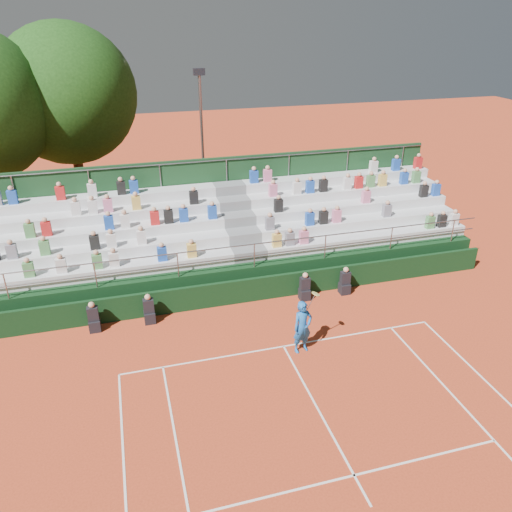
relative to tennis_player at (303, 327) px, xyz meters
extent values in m
plane|color=#C54320|center=(-0.52, 0.36, -0.95)|extent=(90.00, 90.00, 0.00)
cube|color=white|center=(-0.52, 0.36, -0.94)|extent=(11.00, 0.06, 0.01)
cube|color=white|center=(-0.52, -2.84, -0.94)|extent=(0.06, 6.40, 0.01)
cube|color=white|center=(-0.52, -5.13, -0.94)|extent=(8.22, 0.06, 0.01)
cube|color=black|center=(-0.52, 3.56, -0.45)|extent=(20.00, 0.15, 1.00)
cube|color=black|center=(-6.73, 3.11, -0.73)|extent=(0.40, 0.40, 0.44)
cube|color=black|center=(-6.73, 3.11, -0.25)|extent=(0.38, 0.25, 0.55)
sphere|color=tan|center=(-6.73, 3.11, 0.13)|extent=(0.22, 0.22, 0.22)
cube|color=black|center=(-4.79, 3.11, -0.73)|extent=(0.40, 0.40, 0.44)
cube|color=black|center=(-4.79, 3.11, -0.25)|extent=(0.38, 0.25, 0.55)
sphere|color=tan|center=(-4.79, 3.11, 0.13)|extent=(0.22, 0.22, 0.22)
cube|color=black|center=(1.27, 3.11, -0.73)|extent=(0.40, 0.40, 0.44)
cube|color=black|center=(1.27, 3.11, -0.25)|extent=(0.38, 0.25, 0.55)
sphere|color=tan|center=(1.27, 3.11, 0.13)|extent=(0.22, 0.22, 0.22)
cube|color=black|center=(3.00, 3.11, -0.73)|extent=(0.40, 0.40, 0.44)
cube|color=black|center=(3.00, 3.11, -0.25)|extent=(0.38, 0.25, 0.55)
sphere|color=tan|center=(3.00, 3.11, 0.13)|extent=(0.22, 0.22, 0.22)
cube|color=black|center=(-0.52, 6.66, -0.35)|extent=(20.00, 5.20, 1.20)
cube|color=silver|center=(-5.87, 4.99, 0.46)|extent=(9.30, 0.85, 0.42)
cube|color=silver|center=(4.83, 4.99, 0.46)|extent=(9.30, 0.85, 0.42)
cube|color=slate|center=(-0.52, 4.99, 0.46)|extent=(1.40, 0.85, 0.42)
cube|color=silver|center=(-5.87, 5.84, 0.88)|extent=(9.30, 0.85, 0.42)
cube|color=silver|center=(4.83, 5.84, 0.88)|extent=(9.30, 0.85, 0.42)
cube|color=slate|center=(-0.52, 5.84, 0.88)|extent=(1.40, 0.85, 0.42)
cube|color=silver|center=(-5.87, 6.69, 1.30)|extent=(9.30, 0.85, 0.42)
cube|color=silver|center=(4.83, 6.69, 1.30)|extent=(9.30, 0.85, 0.42)
cube|color=slate|center=(-0.52, 6.69, 1.30)|extent=(1.40, 0.85, 0.42)
cube|color=silver|center=(-5.87, 7.54, 1.72)|extent=(9.30, 0.85, 0.42)
cube|color=silver|center=(4.83, 7.54, 1.72)|extent=(9.30, 0.85, 0.42)
cube|color=slate|center=(-0.52, 7.54, 1.72)|extent=(1.40, 0.85, 0.42)
cube|color=silver|center=(-5.87, 8.39, 2.14)|extent=(9.30, 0.85, 0.42)
cube|color=silver|center=(4.83, 8.39, 2.14)|extent=(9.30, 0.85, 0.42)
cube|color=slate|center=(-0.52, 8.39, 2.14)|extent=(1.40, 0.85, 0.42)
cube|color=#183E1F|center=(-0.52, 8.91, 1.25)|extent=(20.00, 0.12, 4.40)
cylinder|color=gray|center=(-0.52, 4.11, 1.25)|extent=(20.00, 0.05, 0.05)
cylinder|color=gray|center=(-0.52, 8.81, 3.35)|extent=(20.00, 0.05, 0.05)
cube|color=#4C8C4C|center=(-8.83, 4.84, 0.95)|extent=(0.36, 0.24, 0.56)
cube|color=silver|center=(-7.70, 4.84, 0.95)|extent=(0.36, 0.24, 0.56)
cube|color=#4C8C4C|center=(-6.43, 4.84, 0.95)|extent=(0.36, 0.24, 0.56)
cube|color=silver|center=(-5.82, 4.84, 0.95)|extent=(0.36, 0.24, 0.56)
cube|color=#1E4CB2|center=(-4.02, 4.84, 0.95)|extent=(0.36, 0.24, 0.56)
cube|color=gold|center=(-2.86, 4.84, 0.95)|extent=(0.36, 0.24, 0.56)
cube|color=slate|center=(-9.43, 5.69, 1.37)|extent=(0.36, 0.24, 0.56)
cube|color=#4C8C4C|center=(-8.28, 5.69, 1.37)|extent=(0.36, 0.24, 0.56)
cube|color=black|center=(-6.47, 5.69, 1.37)|extent=(0.36, 0.24, 0.56)
cube|color=silver|center=(-5.85, 5.69, 1.37)|extent=(0.36, 0.24, 0.56)
cube|color=silver|center=(-4.70, 5.69, 1.37)|extent=(0.36, 0.24, 0.56)
cube|color=#4C8C4C|center=(-8.83, 6.54, 1.79)|extent=(0.36, 0.24, 0.56)
cube|color=red|center=(-8.22, 6.54, 1.79)|extent=(0.36, 0.24, 0.56)
cube|color=#1E4CB2|center=(-5.87, 6.54, 1.79)|extent=(0.36, 0.24, 0.56)
cube|color=silver|center=(-5.25, 6.54, 1.79)|extent=(0.36, 0.24, 0.56)
cube|color=red|center=(-4.06, 6.54, 1.79)|extent=(0.36, 0.24, 0.56)
cube|color=black|center=(-3.50, 6.54, 1.79)|extent=(0.36, 0.24, 0.56)
cube|color=#1E4CB2|center=(-2.88, 6.54, 1.79)|extent=(0.36, 0.24, 0.56)
cube|color=#1E4CB2|center=(-1.67, 6.54, 1.79)|extent=(0.36, 0.24, 0.56)
cube|color=silver|center=(-7.10, 7.39, 2.21)|extent=(0.36, 0.24, 0.56)
cube|color=silver|center=(-6.45, 7.39, 2.21)|extent=(0.36, 0.24, 0.56)
cube|color=pink|center=(-5.85, 7.39, 2.21)|extent=(0.36, 0.24, 0.56)
cube|color=gold|center=(-4.71, 7.39, 2.21)|extent=(0.36, 0.24, 0.56)
cube|color=black|center=(-2.29, 7.39, 2.21)|extent=(0.36, 0.24, 0.56)
cube|color=#1E4CB2|center=(-9.51, 8.24, 2.63)|extent=(0.36, 0.24, 0.56)
cube|color=red|center=(-7.68, 8.24, 2.63)|extent=(0.36, 0.24, 0.56)
cube|color=silver|center=(-6.42, 8.24, 2.63)|extent=(0.36, 0.24, 0.56)
cube|color=black|center=(-5.23, 8.24, 2.63)|extent=(0.36, 0.24, 0.56)
cube|color=#1E4CB2|center=(-4.71, 8.24, 2.63)|extent=(0.36, 0.24, 0.56)
cube|color=gold|center=(0.64, 4.84, 0.95)|extent=(0.36, 0.24, 0.56)
cube|color=slate|center=(1.20, 4.84, 0.95)|extent=(0.36, 0.24, 0.56)
cube|color=pink|center=(1.82, 4.84, 0.95)|extent=(0.36, 0.24, 0.56)
cube|color=#4C8C4C|center=(7.80, 4.84, 0.95)|extent=(0.36, 0.24, 0.56)
cube|color=black|center=(8.40, 4.84, 0.95)|extent=(0.36, 0.24, 0.56)
cube|color=silver|center=(9.03, 4.84, 0.95)|extent=(0.36, 0.24, 0.56)
cube|color=slate|center=(0.60, 5.69, 1.37)|extent=(0.36, 0.24, 0.56)
cube|color=#1E4CB2|center=(2.39, 5.69, 1.37)|extent=(0.36, 0.24, 0.56)
cube|color=black|center=(3.02, 5.69, 1.37)|extent=(0.36, 0.24, 0.56)
cube|color=pink|center=(3.64, 5.69, 1.37)|extent=(0.36, 0.24, 0.56)
cube|color=slate|center=(6.07, 5.69, 1.37)|extent=(0.36, 0.24, 0.56)
cube|color=black|center=(1.25, 6.54, 1.79)|extent=(0.36, 0.24, 0.56)
cube|color=pink|center=(5.43, 6.54, 1.79)|extent=(0.36, 0.24, 0.56)
cube|color=black|center=(8.42, 6.54, 1.79)|extent=(0.36, 0.24, 0.56)
cube|color=#1E4CB2|center=(9.07, 6.54, 1.79)|extent=(0.36, 0.24, 0.56)
cube|color=pink|center=(1.26, 7.39, 2.21)|extent=(0.36, 0.24, 0.56)
cube|color=silver|center=(2.39, 7.39, 2.21)|extent=(0.36, 0.24, 0.56)
cube|color=#1E4CB2|center=(3.02, 7.39, 2.21)|extent=(0.36, 0.24, 0.56)
cube|color=black|center=(3.67, 7.39, 2.21)|extent=(0.36, 0.24, 0.56)
cube|color=silver|center=(4.87, 7.39, 2.21)|extent=(0.36, 0.24, 0.56)
cube|color=red|center=(5.45, 7.39, 2.21)|extent=(0.36, 0.24, 0.56)
cube|color=#4C8C4C|center=(6.06, 7.39, 2.21)|extent=(0.36, 0.24, 0.56)
cube|color=gold|center=(6.68, 7.39, 2.21)|extent=(0.36, 0.24, 0.56)
cube|color=#1E4CB2|center=(7.82, 7.39, 2.21)|extent=(0.36, 0.24, 0.56)
cube|color=#4C8C4C|center=(8.47, 7.39, 2.21)|extent=(0.36, 0.24, 0.56)
cube|color=#1E4CB2|center=(0.62, 8.24, 2.63)|extent=(0.36, 0.24, 0.56)
cube|color=pink|center=(1.26, 8.24, 2.63)|extent=(0.36, 0.24, 0.56)
cube|color=silver|center=(6.61, 8.24, 2.63)|extent=(0.36, 0.24, 0.56)
cube|color=#1E4CB2|center=(7.82, 8.24, 2.63)|extent=(0.36, 0.24, 0.56)
cube|color=red|center=(9.03, 8.24, 2.63)|extent=(0.36, 0.24, 0.56)
imported|color=blue|center=(0.00, 0.00, 0.00)|extent=(0.77, 0.59, 1.89)
cylinder|color=gray|center=(0.25, 0.00, 0.90)|extent=(0.26, 0.03, 0.51)
cylinder|color=#E5D866|center=(0.40, 0.00, 1.20)|extent=(0.26, 0.28, 0.14)
cylinder|color=#332312|center=(-7.29, 14.65, 0.96)|extent=(0.50, 0.50, 3.82)
sphere|color=#14370F|center=(-7.29, 14.65, 5.62)|extent=(6.88, 6.88, 6.88)
cylinder|color=gray|center=(-0.70, 14.00, 2.73)|extent=(0.16, 0.16, 7.35)
cube|color=black|center=(-0.70, 14.00, 6.58)|extent=(0.60, 0.25, 0.35)
camera|label=1|loc=(-5.21, -12.81, 9.41)|focal=35.00mm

